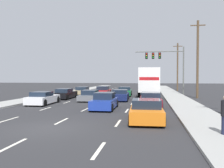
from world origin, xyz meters
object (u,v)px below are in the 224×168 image
car_green (125,92)px  utility_pole_far (178,66)px  car_red (103,91)px  utility_pole_mid (198,58)px  traffic_signal_mast (162,59)px  car_gray (90,96)px  car_black (65,94)px  car_blue (105,102)px  car_navy (120,95)px  car_maroon (150,100)px  car_tan (83,91)px  car_orange (146,111)px  box_truck (148,81)px  car_white (43,98)px

car_green → utility_pole_far: bearing=57.7°
car_red → utility_pole_mid: utility_pole_mid is taller
car_red → utility_pole_far: (12.00, 13.37, 4.16)m
traffic_signal_mast → car_gray: bearing=-124.9°
car_black → car_blue: (6.64, -8.43, 0.05)m
car_red → car_black: bearing=-120.5°
car_navy → car_maroon: car_maroon is taller
car_green → utility_pole_mid: bearing=-13.2°
car_tan → car_red: 3.48m
car_maroon → car_orange: 6.92m
car_tan → utility_pole_far: bearing=39.1°
box_truck → car_navy: bearing=-133.3°
car_black → utility_pole_mid: utility_pole_mid is taller
car_black → car_maroon: bearing=-31.4°
car_black → utility_pole_far: (15.53, 19.37, 4.19)m
car_black → car_gray: bearing=-28.0°
car_navy → car_blue: bearing=-92.7°
car_green → utility_pole_far: size_ratio=0.45×
car_red → car_maroon: (6.83, -12.31, -0.01)m
car_black → car_green: size_ratio=1.13×
car_navy → car_orange: (3.12, -12.23, 0.02)m
car_red → car_navy: car_red is taller
car_maroon → utility_pole_mid: (5.80, 9.62, 4.39)m
car_white → car_red: size_ratio=1.04×
car_green → utility_pole_far: 16.92m
utility_pole_mid → car_blue: bearing=-129.1°
car_black → car_tan: bearing=88.6°
car_gray → car_orange: size_ratio=1.05×
car_white → utility_pole_far: 30.04m
car_black → car_red: 6.96m
car_maroon → traffic_signal_mast: size_ratio=0.61×
car_blue → utility_pole_far: (8.89, 27.79, 4.14)m
box_truck → utility_pole_mid: utility_pole_mid is taller
car_blue → car_white: bearing=160.0°
car_navy → car_blue: car_blue is taller
car_blue → car_green: bearing=89.4°
car_green → utility_pole_mid: 10.59m
utility_pole_far → car_navy: bearing=-112.7°
car_tan → car_green: size_ratio=1.02×
car_green → car_blue: 13.93m
car_red → car_gray: size_ratio=0.96×
car_white → car_navy: 8.58m
car_gray → utility_pole_far: bearing=60.9°
car_tan → traffic_signal_mast: size_ratio=0.56×
car_maroon → car_black: bearing=148.6°
traffic_signal_mast → utility_pole_mid: utility_pole_mid is taller
car_orange → traffic_signal_mast: (1.93, 23.31, 4.91)m
utility_pole_mid → car_green: bearing=166.8°
car_gray → traffic_signal_mast: traffic_signal_mast is taller
box_truck → car_tan: bearing=155.0°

